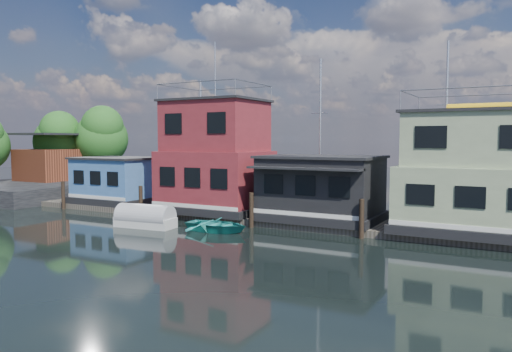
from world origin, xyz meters
The scene contains 11 objects.
ground centered at (0.00, 0.00, 0.00)m, with size 160.00×160.00×0.00m, color black.
dock centered at (0.00, 12.00, 0.20)m, with size 48.00×5.00×0.40m, color #595147.
houseboat_blue centered at (-18.00, 12.00, 2.21)m, with size 6.40×4.90×3.66m.
houseboat_red centered at (-8.50, 12.00, 4.10)m, with size 7.40×5.90×11.86m.
houseboat_dark centered at (-0.50, 11.98, 2.42)m, with size 7.40×6.10×4.06m.
houseboat_green centered at (8.50, 12.00, 3.55)m, with size 8.40×5.90×7.03m.
pilings centered at (-0.33, 9.20, 1.10)m, with size 42.28×0.28×2.20m.
background_masts centered at (4.76, 18.00, 5.55)m, with size 36.40×0.16×12.00m.
shore centered at (-30.67, 15.86, 3.60)m, with size 12.40×15.72×8.24m.
tarp_runabout centered at (-9.87, 6.11, 0.58)m, with size 3.95×1.92×1.55m.
dinghy_teal centered at (-5.13, 7.01, 0.40)m, with size 2.79×3.90×0.81m, color teal.
Camera 1 is at (11.13, -17.47, 5.49)m, focal length 35.00 mm.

